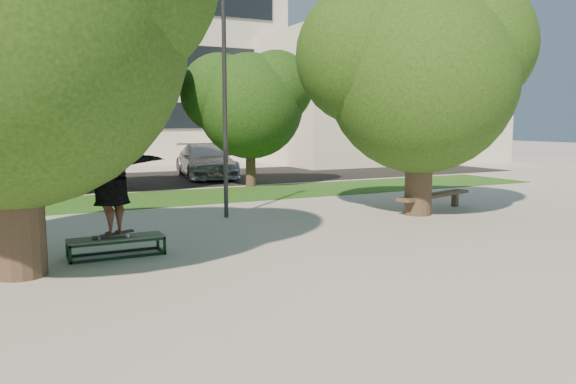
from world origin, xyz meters
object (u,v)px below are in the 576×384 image
car_grey (66,167)px  car_silver_b (206,161)px  bench (434,197)px  car_silver_a (12,171)px  lamppost (225,101)px  car_dark (19,172)px  tree_right (417,67)px  grind_box (116,247)px

car_grey → car_silver_b: 6.09m
bench → car_silver_a: bearing=118.6°
lamppost → car_dark: bearing=119.1°
tree_right → car_silver_a: 15.27m
lamppost → bench: 6.71m
bench → car_dark: (-10.82, 10.49, 0.31)m
tree_right → car_grey: (-7.92, 13.42, -3.41)m
lamppost → car_grey: 12.14m
tree_right → car_silver_a: bearing=132.4°
tree_right → car_silver_b: bearing=98.3°
bench → car_grey: 15.89m
grind_box → car_silver_b: size_ratio=0.33×
grind_box → car_dark: 12.19m
car_dark → car_silver_b: (7.97, 2.03, 0.06)m
car_grey → car_dark: bearing=-117.7°
grind_box → car_silver_b: car_silver_b is taller
tree_right → bench: 3.82m
car_silver_a → car_dark: (0.21, -0.26, -0.03)m
car_dark → car_grey: bearing=65.7°
tree_right → car_silver_a: size_ratio=1.47×
tree_right → car_grey: 15.95m
tree_right → grind_box: size_ratio=3.62×
grind_box → bench: bench is taller
car_dark → car_grey: (1.91, 2.67, -0.05)m
tree_right → bench: (0.99, 0.26, -3.68)m
grind_box → bench: (9.40, 1.61, 0.23)m
car_silver_a → car_grey: bearing=56.9°
grind_box → car_dark: car_dark is taller
bench → car_grey: car_grey is taller
lamppost → grind_box: size_ratio=3.39×
tree_right → bench: bearing=14.8°
car_grey → bench: bearing=-48.0°
bench → car_grey: bearing=107.0°
lamppost → car_grey: (-3.00, 11.50, -2.47)m
tree_right → bench: tree_right is taller
car_silver_a → bench: bearing=-35.8°
lamppost → tree_right: bearing=-21.3°
grind_box → bench: bearing=9.7°
tree_right → car_dark: tree_right is taller
bench → car_silver_b: size_ratio=0.59×
grind_box → car_dark: (-1.41, 12.09, 0.54)m
car_silver_a → car_dark: size_ratio=1.00×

